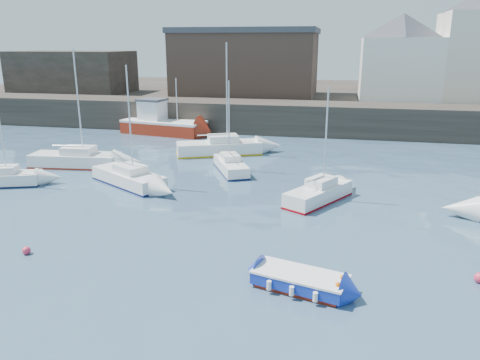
% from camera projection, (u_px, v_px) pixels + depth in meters
% --- Properties ---
extents(water, '(220.00, 220.00, 0.00)m').
position_uv_depth(water, '(161.00, 328.00, 14.98)').
color(water, '#2D4760').
rests_on(water, ground).
extents(quay_wall, '(90.00, 5.00, 3.00)m').
position_uv_depth(quay_wall, '(288.00, 118.00, 47.37)').
color(quay_wall, '#28231E').
rests_on(quay_wall, ground).
extents(land_strip, '(90.00, 32.00, 2.80)m').
position_uv_depth(land_strip, '(303.00, 99.00, 64.27)').
color(land_strip, '#28231E').
rests_on(land_strip, ground).
extents(bldg_east_d, '(11.14, 11.14, 8.95)m').
position_uv_depth(bldg_east_d, '(400.00, 57.00, 49.57)').
color(bldg_east_d, white).
rests_on(bldg_east_d, land_strip).
extents(warehouse, '(16.40, 10.40, 7.60)m').
position_uv_depth(warehouse, '(246.00, 62.00, 54.65)').
color(warehouse, '#3D2D26').
rests_on(warehouse, land_strip).
extents(bldg_west, '(14.00, 8.00, 5.00)m').
position_uv_depth(bldg_west, '(73.00, 72.00, 58.57)').
color(bldg_west, '#353028').
rests_on(bldg_west, land_strip).
extents(blue_dinghy, '(3.74, 2.33, 0.66)m').
position_uv_depth(blue_dinghy, '(300.00, 280.00, 17.25)').
color(blue_dinghy, maroon).
rests_on(blue_dinghy, ground).
extents(fishing_boat, '(8.77, 4.54, 5.53)m').
position_uv_depth(fishing_boat, '(161.00, 123.00, 46.77)').
color(fishing_boat, maroon).
rests_on(fishing_boat, ground).
extents(sailboat_a, '(5.23, 3.16, 6.48)m').
position_uv_depth(sailboat_a, '(0.00, 178.00, 29.84)').
color(sailboat_a, white).
rests_on(sailboat_a, ground).
extents(sailboat_b, '(5.96, 4.67, 7.53)m').
position_uv_depth(sailboat_b, '(129.00, 177.00, 29.95)').
color(sailboat_b, white).
rests_on(sailboat_b, ground).
extents(sailboat_c, '(3.86, 5.07, 6.51)m').
position_uv_depth(sailboat_c, '(319.00, 193.00, 26.81)').
color(sailboat_c, white).
rests_on(sailboat_c, ground).
extents(sailboat_e, '(6.69, 2.76, 8.37)m').
position_uv_depth(sailboat_e, '(76.00, 159.00, 34.37)').
color(sailboat_e, white).
rests_on(sailboat_e, ground).
extents(sailboat_f, '(3.57, 5.03, 6.31)m').
position_uv_depth(sailboat_f, '(231.00, 165.00, 33.07)').
color(sailboat_f, white).
rests_on(sailboat_f, ground).
extents(sailboat_h, '(7.16, 4.73, 8.82)m').
position_uv_depth(sailboat_h, '(220.00, 147.00, 38.18)').
color(sailboat_h, white).
rests_on(sailboat_h, ground).
extents(buoy_near, '(0.36, 0.36, 0.36)m').
position_uv_depth(buoy_near, '(27.00, 254.00, 20.23)').
color(buoy_near, '#DB2F4C').
rests_on(buoy_near, ground).
extents(buoy_mid, '(0.42, 0.42, 0.42)m').
position_uv_depth(buoy_mid, '(479.00, 282.00, 17.83)').
color(buoy_mid, '#DB2F4C').
rests_on(buoy_mid, ground).
extents(buoy_far, '(0.41, 0.41, 0.41)m').
position_uv_depth(buoy_far, '(236.00, 179.00, 31.29)').
color(buoy_far, '#DB2F4C').
rests_on(buoy_far, ground).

